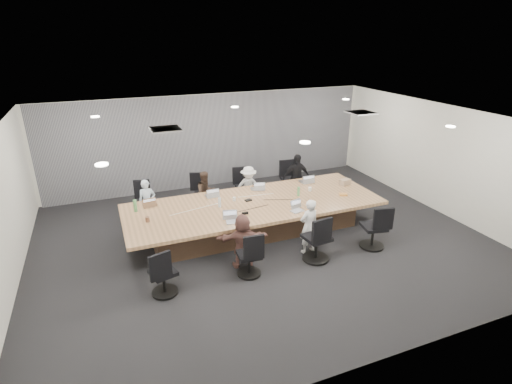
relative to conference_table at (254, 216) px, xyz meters
name	(u,v)px	position (x,y,z in m)	size (l,w,h in m)	color
floor	(262,240)	(0.00, -0.50, -0.40)	(10.00, 8.00, 0.00)	black
ceiling	(263,120)	(0.00, -0.50, 2.40)	(10.00, 8.00, 0.00)	white
wall_back	(212,140)	(0.00, 3.50, 1.00)	(10.00, 2.80, 0.00)	beige
wall_front	(380,283)	(0.00, -4.50, 1.00)	(10.00, 2.80, 0.00)	beige
wall_left	(0,221)	(-5.00, -0.50, 1.00)	(8.00, 2.80, 0.00)	beige
wall_right	(439,158)	(5.00, -0.50, 1.00)	(8.00, 2.80, 0.00)	beige
curtain	(213,141)	(0.00, 3.42, 1.00)	(9.80, 0.04, 2.80)	gray
conference_table	(254,216)	(0.00, 0.00, 0.00)	(6.00, 2.20, 0.74)	#4F3728
chair_0	(146,204)	(-2.30, 1.70, -0.02)	(0.51, 0.51, 0.76)	black
chair_1	(203,196)	(-0.81, 1.70, -0.01)	(0.52, 0.52, 0.77)	black
chair_2	(244,190)	(0.37, 1.70, -0.01)	(0.53, 0.53, 0.79)	black
chair_3	(290,182)	(1.80, 1.70, 0.03)	(0.58, 0.58, 0.85)	black
chair_4	(163,276)	(-2.45, -1.70, -0.03)	(0.50, 0.50, 0.75)	black
chair_5	(249,258)	(-0.79, -1.70, -0.03)	(0.50, 0.50, 0.75)	black
chair_6	(317,241)	(0.72, -1.70, 0.04)	(0.59, 0.59, 0.88)	black
chair_7	(373,230)	(2.15, -1.70, 0.02)	(0.57, 0.57, 0.84)	black
person_0	(147,202)	(-2.30, 1.35, 0.17)	(0.42, 0.28, 1.15)	silver
laptop_0	(150,204)	(-2.30, 0.80, 0.35)	(0.31, 0.21, 0.02)	#8C6647
person_1	(206,193)	(-0.81, 1.35, 0.19)	(0.57, 0.45, 1.18)	#34271F
laptop_1	(212,195)	(-0.81, 0.80, 0.35)	(0.31, 0.22, 0.02)	#B2B2B7
person_2	(249,187)	(0.37, 1.35, 0.18)	(0.76, 0.44, 1.17)	silver
laptop_2	(256,189)	(0.37, 0.80, 0.35)	(0.29, 0.20, 0.02)	#B2B2B7
person_3	(296,177)	(1.80, 1.35, 0.28)	(0.79, 0.33, 1.35)	black
laptop_3	(306,181)	(1.80, 0.80, 0.35)	(0.34, 0.23, 0.02)	#B2B2B7
person_5	(243,241)	(-0.79, -1.35, 0.17)	(1.07, 0.34, 1.15)	brown
laptop_5	(234,222)	(-0.79, -0.80, 0.35)	(0.31, 0.21, 0.02)	#B2B2B7
person_6	(309,226)	(0.72, -1.35, 0.22)	(0.45, 0.30, 1.24)	silver
laptop_6	(297,211)	(0.72, -0.80, 0.35)	(0.28, 0.19, 0.02)	#B2B2B7
bottle_green_left	(135,206)	(-2.65, 0.54, 0.48)	(0.08, 0.08, 0.28)	#59A05B
bottle_green_right	(299,191)	(1.16, 0.00, 0.45)	(0.06, 0.06, 0.23)	#59A05B
bottle_clear	(220,202)	(-0.83, 0.07, 0.45)	(0.07, 0.07, 0.23)	silver
cup_white_far	(234,199)	(-0.40, 0.29, 0.38)	(0.07, 0.07, 0.09)	white
cup_white_near	(310,189)	(1.58, 0.18, 0.39)	(0.08, 0.08, 0.10)	white
mug_brown	(147,219)	(-2.47, -0.09, 0.39)	(0.09, 0.09, 0.11)	brown
mic_left	(231,215)	(-0.74, -0.49, 0.35)	(0.15, 0.10, 0.03)	black
mic_right	(248,200)	(-0.09, 0.16, 0.35)	(0.15, 0.10, 0.03)	black
stapler	(245,213)	(-0.43, -0.52, 0.37)	(0.14, 0.04, 0.05)	black
canvas_bag	(345,182)	(2.65, 0.23, 0.41)	(0.27, 0.17, 0.15)	tan
snack_packet	(343,194)	(2.20, -0.39, 0.36)	(0.19, 0.13, 0.04)	#C2792D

